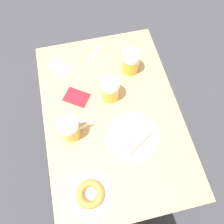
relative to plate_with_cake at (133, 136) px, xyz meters
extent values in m
plane|color=#333338|center=(0.07, -0.15, -0.76)|extent=(8.00, 8.00, 0.00)
cube|color=tan|center=(0.07, -0.15, -0.03)|extent=(0.70, 1.03, 0.03)
cylinder|color=black|center=(-0.24, -0.62, -0.41)|extent=(0.04, 0.04, 0.72)
cylinder|color=black|center=(0.38, -0.62, -0.41)|extent=(0.04, 0.04, 0.72)
cylinder|color=black|center=(-0.24, 0.33, -0.41)|extent=(0.04, 0.04, 0.72)
cylinder|color=black|center=(0.38, 0.33, -0.41)|extent=(0.04, 0.04, 0.72)
cylinder|color=silver|center=(0.00, 0.00, -0.01)|extent=(0.26, 0.26, 0.01)
cube|color=#D1B27F|center=(0.00, 0.00, 0.01)|extent=(0.18, 0.16, 0.04)
cylinder|color=silver|center=(0.25, 0.21, -0.01)|extent=(0.21, 0.21, 0.01)
torus|color=#B2702D|center=(0.25, 0.21, 0.01)|extent=(0.13, 0.13, 0.04)
cylinder|color=gold|center=(0.06, -0.25, 0.03)|extent=(0.09, 0.09, 0.10)
cylinder|color=white|center=(0.06, -0.25, 0.10)|extent=(0.09, 0.09, 0.03)
torus|color=silver|center=(0.09, -0.29, 0.05)|extent=(0.06, 0.08, 0.08)
cylinder|color=gold|center=(-0.09, -0.39, 0.03)|extent=(0.09, 0.09, 0.10)
cylinder|color=white|center=(-0.09, -0.39, 0.10)|extent=(0.09, 0.09, 0.03)
torus|color=silver|center=(-0.12, -0.43, 0.05)|extent=(0.06, 0.07, 0.08)
cylinder|color=gold|center=(0.29, -0.08, 0.03)|extent=(0.09, 0.09, 0.10)
cylinder|color=white|center=(0.29, -0.08, 0.10)|extent=(0.09, 0.09, 0.03)
torus|color=silver|center=(0.24, -0.09, 0.05)|extent=(0.08, 0.02, 0.08)
cube|color=white|center=(0.29, -0.49, -0.01)|extent=(0.15, 0.15, 0.00)
cube|color=silver|center=(0.09, -0.54, -0.01)|extent=(0.13, 0.14, 0.00)
cube|color=maroon|center=(0.24, -0.28, -0.01)|extent=(0.15, 0.14, 0.01)
camera|label=1|loc=(0.18, 0.29, 1.02)|focal=35.00mm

